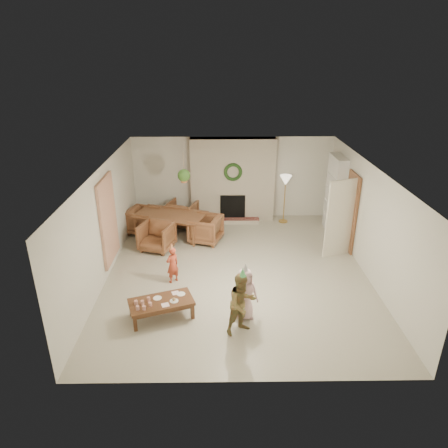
{
  "coord_description": "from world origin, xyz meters",
  "views": [
    {
      "loc": [
        -0.42,
        -8.41,
        4.84
      ],
      "look_at": [
        -0.3,
        0.4,
        1.05
      ],
      "focal_mm": 32.55,
      "sensor_mm": 36.0,
      "label": 1
    }
  ],
  "objects_px": {
    "dining_table": "(170,225)",
    "coffee_table_top": "(161,302)",
    "dining_chair_near": "(157,236)",
    "dining_chair_left": "(143,221)",
    "child_red": "(173,265)",
    "dining_chair_right": "(206,229)",
    "child_pink": "(245,294)",
    "dining_chair_far": "(182,214)",
    "child_plaid": "(242,304)"
  },
  "relations": [
    {
      "from": "child_red",
      "to": "dining_chair_left",
      "type": "bearing_deg",
      "value": -108.08
    },
    {
      "from": "dining_chair_right",
      "to": "child_red",
      "type": "distance_m",
      "value": 2.2
    },
    {
      "from": "dining_chair_right",
      "to": "child_red",
      "type": "height_order",
      "value": "child_red"
    },
    {
      "from": "dining_chair_far",
      "to": "coffee_table_top",
      "type": "distance_m",
      "value": 4.55
    },
    {
      "from": "dining_table",
      "to": "dining_chair_left",
      "type": "xyz_separation_m",
      "value": [
        -0.79,
        0.27,
        0.04
      ]
    },
    {
      "from": "dining_chair_far",
      "to": "dining_chair_left",
      "type": "distance_m",
      "value": 1.18
    },
    {
      "from": "dining_chair_near",
      "to": "dining_chair_far",
      "type": "distance_m",
      "value": 1.68
    },
    {
      "from": "child_pink",
      "to": "coffee_table_top",
      "type": "bearing_deg",
      "value": 157.91
    },
    {
      "from": "child_plaid",
      "to": "dining_chair_right",
      "type": "bearing_deg",
      "value": 71.14
    },
    {
      "from": "dining_chair_left",
      "to": "dining_chair_far",
      "type": "bearing_deg",
      "value": -45.0
    },
    {
      "from": "dining_chair_near",
      "to": "child_plaid",
      "type": "bearing_deg",
      "value": -40.64
    },
    {
      "from": "dining_chair_near",
      "to": "dining_chair_left",
      "type": "relative_size",
      "value": 1.0
    },
    {
      "from": "child_red",
      "to": "coffee_table_top",
      "type": "bearing_deg",
      "value": 45.72
    },
    {
      "from": "child_plaid",
      "to": "dining_chair_far",
      "type": "bearing_deg",
      "value": 76.52
    },
    {
      "from": "dining_chair_left",
      "to": "dining_table",
      "type": "bearing_deg",
      "value": -90.0
    },
    {
      "from": "dining_table",
      "to": "child_plaid",
      "type": "relative_size",
      "value": 1.58
    },
    {
      "from": "dining_chair_far",
      "to": "dining_chair_left",
      "type": "xyz_separation_m",
      "value": [
        -1.06,
        -0.53,
        0.0
      ]
    },
    {
      "from": "dining_chair_left",
      "to": "child_red",
      "type": "distance_m",
      "value": 2.91
    },
    {
      "from": "dining_chair_near",
      "to": "child_red",
      "type": "xyz_separation_m",
      "value": [
        0.58,
        -1.63,
        0.06
      ]
    },
    {
      "from": "dining_table",
      "to": "dining_chair_far",
      "type": "xyz_separation_m",
      "value": [
        0.27,
        0.79,
        0.04
      ]
    },
    {
      "from": "dining_chair_left",
      "to": "child_pink",
      "type": "xyz_separation_m",
      "value": [
        2.64,
        -4.05,
        0.16
      ]
    },
    {
      "from": "dining_chair_right",
      "to": "child_plaid",
      "type": "distance_m",
      "value": 3.96
    },
    {
      "from": "child_plaid",
      "to": "dining_table",
      "type": "bearing_deg",
      "value": 82.6
    },
    {
      "from": "dining_chair_far",
      "to": "dining_chair_right",
      "type": "distance_m",
      "value": 1.34
    },
    {
      "from": "dining_table",
      "to": "dining_chair_right",
      "type": "relative_size",
      "value": 2.34
    },
    {
      "from": "dining_chair_far",
      "to": "child_plaid",
      "type": "distance_m",
      "value": 5.23
    },
    {
      "from": "coffee_table_top",
      "to": "child_red",
      "type": "relative_size",
      "value": 1.43
    },
    {
      "from": "coffee_table_top",
      "to": "child_plaid",
      "type": "bearing_deg",
      "value": -36.0
    },
    {
      "from": "child_plaid",
      "to": "child_pink",
      "type": "height_order",
      "value": "child_plaid"
    },
    {
      "from": "dining_table",
      "to": "child_pink",
      "type": "xyz_separation_m",
      "value": [
        1.85,
        -3.79,
        0.2
      ]
    },
    {
      "from": "coffee_table_top",
      "to": "dining_chair_left",
      "type": "bearing_deg",
      "value": 84.84
    },
    {
      "from": "dining_table",
      "to": "dining_chair_near",
      "type": "distance_m",
      "value": 0.84
    },
    {
      "from": "child_red",
      "to": "child_plaid",
      "type": "height_order",
      "value": "child_plaid"
    },
    {
      "from": "dining_table",
      "to": "child_plaid",
      "type": "height_order",
      "value": "child_plaid"
    },
    {
      "from": "dining_table",
      "to": "dining_chair_far",
      "type": "relative_size",
      "value": 2.34
    },
    {
      "from": "dining_chair_near",
      "to": "dining_chair_far",
      "type": "height_order",
      "value": "same"
    },
    {
      "from": "dining_chair_left",
      "to": "dining_chair_right",
      "type": "xyz_separation_m",
      "value": [
        1.79,
        -0.6,
        0.0
      ]
    },
    {
      "from": "dining_chair_left",
      "to": "child_red",
      "type": "xyz_separation_m",
      "value": [
        1.11,
        -2.69,
        0.06
      ]
    },
    {
      "from": "child_pink",
      "to": "child_red",
      "type": "bearing_deg",
      "value": 117.48
    },
    {
      "from": "dining_table",
      "to": "child_red",
      "type": "height_order",
      "value": "child_red"
    },
    {
      "from": "dining_chair_near",
      "to": "child_plaid",
      "type": "distance_m",
      "value": 3.99
    },
    {
      "from": "dining_table",
      "to": "dining_chair_left",
      "type": "relative_size",
      "value": 2.34
    },
    {
      "from": "child_plaid",
      "to": "child_pink",
      "type": "distance_m",
      "value": 0.44
    },
    {
      "from": "child_plaid",
      "to": "dining_chair_left",
      "type": "bearing_deg",
      "value": 89.6
    },
    {
      "from": "dining_table",
      "to": "child_pink",
      "type": "relative_size",
      "value": 1.78
    },
    {
      "from": "child_pink",
      "to": "dining_chair_right",
      "type": "bearing_deg",
      "value": 82.97
    },
    {
      "from": "dining_table",
      "to": "coffee_table_top",
      "type": "distance_m",
      "value": 3.76
    },
    {
      "from": "dining_chair_right",
      "to": "coffee_table_top",
      "type": "xyz_separation_m",
      "value": [
        -0.77,
        -3.42,
        -0.02
      ]
    },
    {
      "from": "dining_chair_near",
      "to": "dining_chair_right",
      "type": "xyz_separation_m",
      "value": [
        1.26,
        0.46,
        0.0
      ]
    },
    {
      "from": "dining_chair_right",
      "to": "child_pink",
      "type": "xyz_separation_m",
      "value": [
        0.86,
        -3.45,
        0.16
      ]
    }
  ]
}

